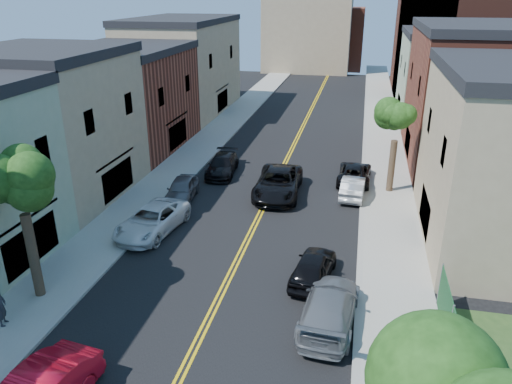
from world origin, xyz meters
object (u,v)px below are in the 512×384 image
Objects in this scene: dark_car_right_far at (355,173)px; pedestrian_left at (1,307)px; black_car_right at (313,267)px; grey_car_left at (182,189)px; silver_car_right at (353,186)px; black_car_left at (222,165)px; grey_car_right at (329,307)px; black_suv_lane at (278,183)px; white_pickup at (152,220)px.

pedestrian_left is at bearing 57.51° from dark_car_right_far.
black_car_right is 0.86× the size of dark_car_right_far.
silver_car_right is at bearing 8.48° from grey_car_left.
grey_car_left is 0.87× the size of dark_car_right_far.
grey_car_right is (9.17, -16.21, 0.07)m from black_car_left.
silver_car_right is 2.55× the size of pedestrian_left.
black_car_left is 0.78× the size of black_suv_lane.
dark_car_right_far is at bearing -86.48° from silver_car_right.
black_car_left is 9.73m from dark_car_right_far.
white_pickup is 4.83m from grey_car_left.
pedestrian_left reaches higher than grey_car_left.
black_car_left is 18.63m from grey_car_right.
black_suv_lane reaches higher than silver_car_right.
silver_car_right is 2.78m from dark_car_right_far.
black_car_left is 1.16× the size of black_car_right.
grey_car_right is 13.83m from black_suv_lane.
pedestrian_left reaches higher than black_car_right.
pedestrian_left is (-8.59, -16.19, 0.12)m from black_suv_lane.
black_car_left is (1.29, 5.19, -0.02)m from grey_car_left.
pedestrian_left reaches higher than grey_car_right.
white_pickup reaches higher than silver_car_right.
grey_car_right reaches higher than black_car_right.
grey_car_left reaches higher than silver_car_right.
black_suv_lane is (4.76, -3.10, 0.16)m from black_car_left.
black_suv_lane is at bearing -46.04° from pedestrian_left.
grey_car_left is 0.79× the size of grey_car_right.
black_suv_lane reaches higher than black_car_left.
grey_car_right is 0.86× the size of black_suv_lane.
black_car_right is (-0.99, 3.11, -0.07)m from grey_car_right.
black_car_left and silver_car_right have the same top height.
white_pickup is 1.27× the size of silver_car_right.
grey_car_left is at bearing -109.08° from black_car_left.
pedestrian_left is at bearing -106.35° from black_car_left.
grey_car_right is 3.20× the size of pedestrian_left.
dark_car_right_far is at bearing 33.93° from black_suv_lane.
grey_car_left reaches higher than dark_car_right_far.
black_car_right is at bearing 85.44° from dark_car_right_far.
grey_car_left is 6.40m from black_suv_lane.
black_car_right is 0.67× the size of black_suv_lane.
black_suv_lane is (6.05, 6.91, 0.11)m from white_pickup.
pedestrian_left is at bearing 17.43° from grey_car_right.
silver_car_right is at bearing -18.34° from black_car_left.
grey_car_right is 13.95m from silver_car_right.
white_pickup is 1.12× the size of black_car_left.
white_pickup is at bearing -26.58° from grey_car_right.
white_pickup is 1.29× the size of grey_car_left.
grey_car_left is at bearing 97.87° from white_pickup.
black_car_right is 2.49× the size of pedestrian_left.
dark_car_right_far is (9.71, 0.50, -0.03)m from black_car_left.
black_car_right reaches higher than silver_car_right.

